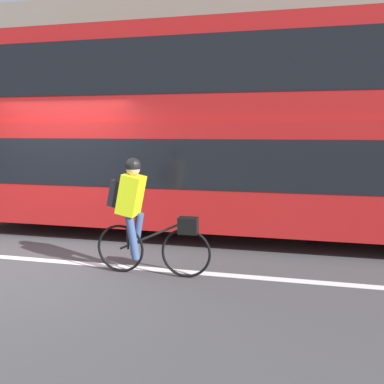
{
  "coord_description": "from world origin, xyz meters",
  "views": [
    {
      "loc": [
        3.6,
        -4.64,
        1.99
      ],
      "look_at": [
        2.34,
        1.19,
        1.0
      ],
      "focal_mm": 35.0,
      "sensor_mm": 36.0,
      "label": 1
    }
  ],
  "objects": [
    {
      "name": "bus",
      "position": [
        2.93,
        2.55,
        2.06
      ],
      "size": [
        10.46,
        2.61,
        3.72
      ],
      "color": "black",
      "rests_on": "ground_plane"
    },
    {
      "name": "sidewalk_curb",
      "position": [
        0.0,
        5.75,
        0.08
      ],
      "size": [
        60.0,
        1.94,
        0.16
      ],
      "color": "gray",
      "rests_on": "ground_plane"
    },
    {
      "name": "trash_bin",
      "position": [
        -1.93,
        5.65,
        0.66
      ],
      "size": [
        0.45,
        0.45,
        1.0
      ],
      "color": "#262628",
      "rests_on": "sidewalk_curb"
    },
    {
      "name": "cyclist_on_bike",
      "position": [
        1.85,
        0.09,
        0.88
      ],
      "size": [
        1.64,
        0.32,
        1.63
      ],
      "color": "black",
      "rests_on": "ground_plane"
    },
    {
      "name": "road_center_line",
      "position": [
        0.0,
        0.28,
        0.0
      ],
      "size": [
        50.0,
        0.14,
        0.01
      ],
      "primitive_type": "cube",
      "color": "silver",
      "rests_on": "ground_plane"
    },
    {
      "name": "ground_plane",
      "position": [
        0.0,
        0.0,
        0.0
      ],
      "size": [
        80.0,
        80.0,
        0.0
      ],
      "primitive_type": "plane",
      "color": "#424244"
    },
    {
      "name": "building_facade",
      "position": [
        0.0,
        6.87,
        3.03
      ],
      "size": [
        60.0,
        0.3,
        6.07
      ],
      "color": "gray",
      "rests_on": "ground_plane"
    }
  ]
}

